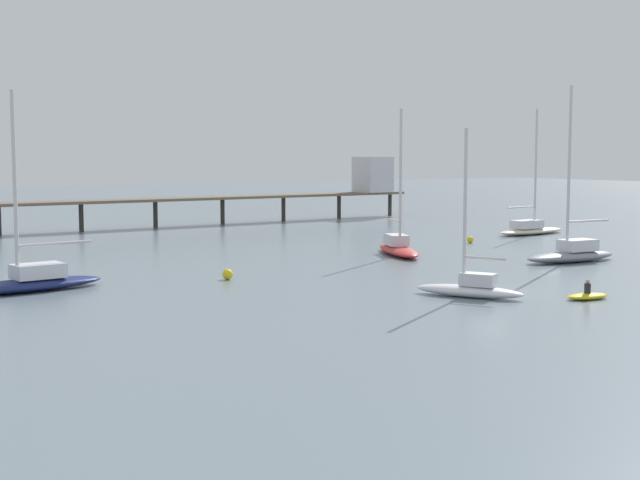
{
  "coord_description": "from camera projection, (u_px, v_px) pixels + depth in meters",
  "views": [
    {
      "loc": [
        -35.2,
        -38.13,
        7.98
      ],
      "look_at": [
        0.0,
        18.97,
        1.5
      ],
      "focal_mm": 48.7,
      "sensor_mm": 36.0,
      "label": 1
    }
  ],
  "objects": [
    {
      "name": "pier",
      "position": [
        267.0,
        187.0,
        105.47
      ],
      "size": [
        70.5,
        8.13,
        7.91
      ],
      "color": "brown",
      "rests_on": "ground_plane"
    },
    {
      "name": "sailboat_red",
      "position": [
        398.0,
        246.0,
        70.6
      ],
      "size": [
        5.38,
        9.15,
        11.75
      ],
      "color": "red",
      "rests_on": "ground_plane"
    },
    {
      "name": "ground_plane",
      "position": [
        487.0,
        291.0,
        51.46
      ],
      "size": [
        400.0,
        400.0,
        0.0
      ],
      "primitive_type": "plane",
      "color": "slate"
    },
    {
      "name": "dinghy_yellow",
      "position": [
        587.0,
        296.0,
        48.54
      ],
      "size": [
        2.77,
        1.58,
        1.14
      ],
      "color": "yellow",
      "rests_on": "ground_plane"
    },
    {
      "name": "sailboat_gray",
      "position": [
        572.0,
        252.0,
        65.83
      ],
      "size": [
        8.58,
        2.85,
        13.24
      ],
      "color": "gray",
      "rests_on": "ground_plane"
    },
    {
      "name": "sailboat_white",
      "position": [
        471.0,
        285.0,
        49.26
      ],
      "size": [
        4.47,
        6.27,
        9.56
      ],
      "color": "white",
      "rests_on": "ground_plane"
    },
    {
      "name": "mooring_buoy_mid",
      "position": [
        470.0,
        240.0,
        80.11
      ],
      "size": [
        0.61,
        0.61,
        0.61
      ],
      "primitive_type": "sphere",
      "color": "yellow",
      "rests_on": "ground_plane"
    },
    {
      "name": "mooring_buoy_far",
      "position": [
        228.0,
        274.0,
        56.3
      ],
      "size": [
        0.7,
        0.7,
        0.7
      ],
      "primitive_type": "sphere",
      "color": "yellow",
      "rests_on": "ground_plane"
    },
    {
      "name": "sailboat_navy",
      "position": [
        28.0,
        280.0,
        51.48
      ],
      "size": [
        9.76,
        4.04,
        11.82
      ],
      "color": "navy",
      "rests_on": "ground_plane"
    },
    {
      "name": "sailboat_cream",
      "position": [
        530.0,
        227.0,
        88.96
      ],
      "size": [
        9.51,
        3.56,
        12.79
      ],
      "color": "beige",
      "rests_on": "ground_plane"
    }
  ]
}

